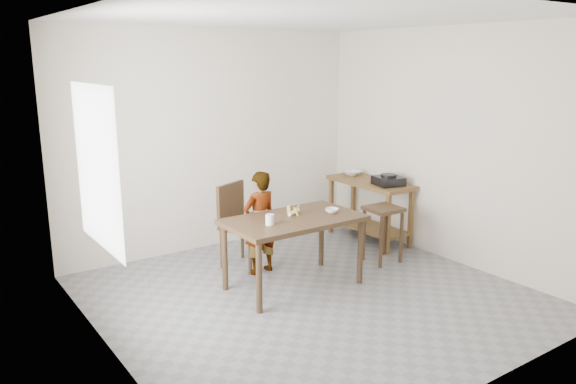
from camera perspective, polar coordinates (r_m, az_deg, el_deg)
floor at (r=5.77m, az=2.32°, el=-10.66°), size 4.00×4.00×0.04m
ceiling at (r=5.29m, az=2.61°, el=17.58°), size 4.00×4.00×0.04m
wall_back at (r=7.05m, az=-7.61°, el=5.26°), size 4.00×0.04×2.70m
wall_front at (r=4.00m, az=20.36°, el=-1.68°), size 4.00×0.04×2.70m
wall_left at (r=4.46m, az=-18.62°, el=-0.04°), size 0.04×4.00×2.70m
wall_right at (r=6.77m, az=16.20°, el=4.51°), size 0.04×4.00×2.70m
window_pane at (r=4.63m, az=-18.89°, el=2.32°), size 0.02×1.10×1.30m
dining_table at (r=5.85m, az=0.57°, el=-6.15°), size 1.40×0.80×0.75m
prep_counter at (r=7.41m, az=8.25°, el=-1.87°), size 0.50×1.20×0.80m
child at (r=6.18m, az=-2.90°, el=-3.13°), size 0.45×0.31×1.15m
dining_chair at (r=6.41m, az=-4.33°, el=-3.48°), size 0.60×0.60×0.95m
stool at (r=6.68m, az=9.57°, el=-4.25°), size 0.39×0.39×0.66m
glass_tumbler at (r=5.48m, az=-1.87°, el=-2.82°), size 0.11×0.11×0.11m
small_bowl at (r=5.94m, az=4.47°, el=-1.89°), size 0.15×0.15×0.05m
banana at (r=5.83m, az=0.60°, el=-2.02°), size 0.22×0.19×0.07m
serving_bowl at (r=7.63m, az=6.55°, el=1.94°), size 0.29×0.29×0.06m
gas_burner at (r=7.09m, az=10.16°, el=1.12°), size 0.38×0.38×0.11m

